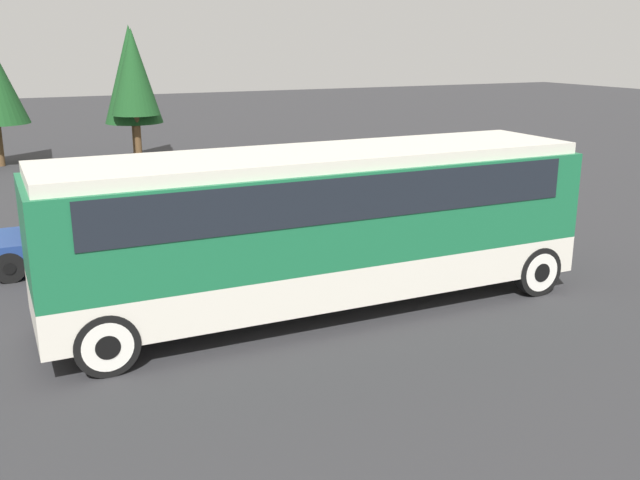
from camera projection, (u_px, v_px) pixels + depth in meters
ground_plane at (320, 308)px, 14.24m from camera, size 120.00×120.00×0.00m
tour_bus at (325, 215)px, 13.76m from camera, size 10.63×2.70×3.16m
parked_car_near at (359, 181)px, 23.66m from camera, size 4.12×1.88×1.35m
parked_car_mid at (347, 201)px, 20.60m from camera, size 4.19×1.81×1.37m
parked_car_far at (83, 235)px, 17.03m from camera, size 4.48×1.94×1.35m
tree_left at (133, 73)px, 29.47m from camera, size 2.01×2.01×5.67m
tree_right at (131, 75)px, 30.46m from camera, size 2.46×2.46×5.81m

